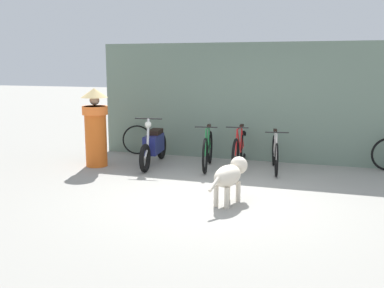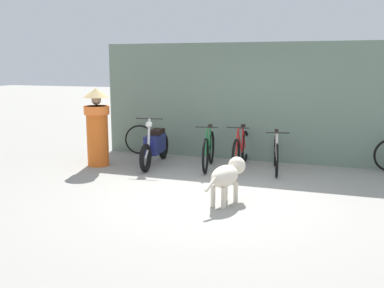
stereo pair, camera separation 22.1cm
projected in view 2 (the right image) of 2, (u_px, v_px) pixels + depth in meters
The scene contains 9 objects.
ground_plane at pixel (214, 197), 7.47m from camera, with size 60.00×60.00×0.00m, color gray.
shop_wall_back at pixel (253, 102), 10.10m from camera, with size 7.17×0.20×2.65m.
bicycle_0 at pixel (209, 150), 9.44m from camera, with size 0.46×1.65×0.93m.
bicycle_1 at pixel (241, 150), 9.49m from camera, with size 0.46×1.80×0.92m.
bicycle_2 at pixel (276, 154), 9.18m from camera, with size 0.46×1.63×0.86m.
motorcycle at pixel (155, 146), 9.72m from camera, with size 0.58×1.92×1.08m.
stray_dog at pixel (228, 175), 7.07m from camera, with size 0.51×1.17×0.69m.
person_in_robes at pixel (97, 125), 9.61m from camera, with size 0.76×0.76×1.68m.
spare_tire_right at pixel (140, 140), 10.92m from camera, with size 0.68×0.27×0.71m.
Camera 2 is at (2.01, -6.91, 2.19)m, focal length 42.00 mm.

